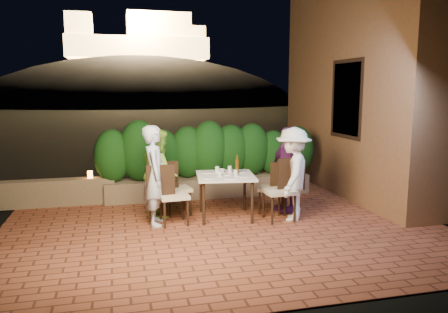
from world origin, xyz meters
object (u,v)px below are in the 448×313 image
object	(u,v)px
bowl	(220,171)
chair_right_front	(279,190)
chair_left_front	(174,194)
diner_green	(160,172)
dining_table	(225,196)
diner_white	(293,174)
beer_bottle	(237,164)
diner_blue	(155,176)
diner_purple	(287,169)
parapet_lamp	(90,174)
chair_left_back	(177,188)
chair_right_back	(271,187)

from	to	relation	value
bowl	chair_right_front	distance (m)	1.11
chair_left_front	diner_green	distance (m)	0.63
dining_table	chair_right_front	world-z (taller)	chair_right_front
dining_table	diner_green	world-z (taller)	diner_green
diner_green	diner_white	xyz separation A→B (m)	(2.14, -0.78, 0.02)
bowl	chair_left_front	world-z (taller)	chair_left_front
beer_bottle	diner_white	xyz separation A→B (m)	(0.85, -0.44, -0.13)
diner_blue	diner_white	distance (m)	2.29
beer_bottle	diner_purple	world-z (taller)	diner_purple
chair_right_front	diner_purple	bearing A→B (deg)	-126.15
bowl	diner_blue	size ratio (longest dim) A/B	0.11
diner_green	diner_purple	xyz separation A→B (m)	(2.24, -0.27, 0.00)
beer_bottle	bowl	bearing A→B (deg)	136.94
beer_bottle	parapet_lamp	bearing A→B (deg)	149.58
beer_bottle	dining_table	bearing A→B (deg)	-165.97
diner_white	diner_blue	bearing A→B (deg)	-66.08
beer_bottle	bowl	world-z (taller)	beer_bottle
dining_table	parapet_lamp	xyz separation A→B (m)	(-2.30, 1.54, 0.20)
bowl	chair_left_back	bearing A→B (deg)	171.57
beer_bottle	diner_blue	size ratio (longest dim) A/B	0.20
dining_table	diner_purple	xyz separation A→B (m)	(1.16, 0.12, 0.39)
diner_white	chair_left_back	bearing A→B (deg)	-81.97
bowl	parapet_lamp	world-z (taller)	bowl
chair_left_back	diner_green	world-z (taller)	diner_green
dining_table	chair_left_front	bearing A→B (deg)	-170.22
chair_right_front	diner_purple	xyz separation A→B (m)	(0.33, 0.48, 0.24)
beer_bottle	diner_purple	xyz separation A→B (m)	(0.94, 0.07, -0.15)
diner_blue	bowl	bearing A→B (deg)	-66.17
diner_blue	diner_purple	size ratio (longest dim) A/B	1.06
bowl	chair_right_back	bearing A→B (deg)	-11.52
diner_white	diner_purple	distance (m)	0.52
diner_green	parapet_lamp	distance (m)	1.69
chair_right_front	diner_green	world-z (taller)	diner_green
diner_white	chair_left_front	bearing A→B (deg)	-65.63
beer_bottle	chair_left_front	world-z (taller)	beer_bottle
diner_white	diner_purple	size ratio (longest dim) A/B	1.03
chair_right_back	parapet_lamp	xyz separation A→B (m)	(-3.17, 1.43, 0.11)
chair_right_back	parapet_lamp	size ratio (longest dim) A/B	6.54
bowl	diner_blue	world-z (taller)	diner_blue
chair_left_front	parapet_lamp	size ratio (longest dim) A/B	7.11
chair_right_back	diner_white	world-z (taller)	diner_white
chair_left_back	chair_left_front	bearing A→B (deg)	-112.02
chair_right_front	diner_green	distance (m)	2.07
parapet_lamp	chair_left_back	bearing A→B (deg)	-36.78
diner_green	parapet_lamp	bearing A→B (deg)	44.32
diner_blue	diner_purple	distance (m)	2.38
diner_blue	parapet_lamp	xyz separation A→B (m)	(-1.10, 1.64, -0.24)
dining_table	chair_right_front	distance (m)	0.93
chair_right_back	diner_green	bearing A→B (deg)	21.65
chair_left_front	chair_right_back	world-z (taller)	chair_left_front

